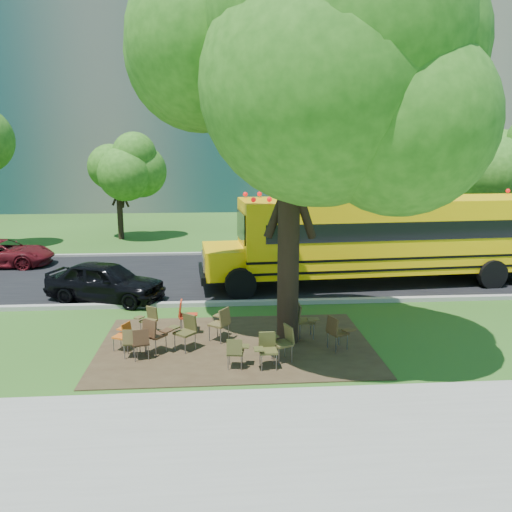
{
  "coord_description": "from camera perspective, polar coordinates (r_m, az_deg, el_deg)",
  "views": [
    {
      "loc": [
        0.62,
        -12.71,
        5.0
      ],
      "look_at": [
        1.89,
        4.36,
        1.35
      ],
      "focal_mm": 35.0,
      "sensor_mm": 36.0,
      "label": 1
    }
  ],
  "objects": [
    {
      "name": "school_bus",
      "position": [
        19.55,
        15.55,
        2.39
      ],
      "size": [
        13.43,
        3.89,
        3.24
      ],
      "rotation": [
        0.0,
        0.0,
        0.07
      ],
      "color": "#FFC108",
      "rests_on": "ground"
    },
    {
      "name": "chair_10",
      "position": [
        14.06,
        -8.09,
        -6.48
      ],
      "size": [
        0.53,
        0.59,
        0.92
      ],
      "rotation": [
        0.0,
        0.0,
        -1.58
      ],
      "color": "red",
      "rests_on": "ground"
    },
    {
      "name": "ground",
      "position": [
        13.67,
        -6.66,
        -9.5
      ],
      "size": [
        160.0,
        160.0,
        0.0
      ],
      "primitive_type": "plane",
      "color": "#274916",
      "rests_on": "ground"
    },
    {
      "name": "chair_0",
      "position": [
        12.63,
        -13.96,
        -9.3
      ],
      "size": [
        0.53,
        0.46,
        0.78
      ],
      "rotation": [
        0.0,
        0.0,
        -0.07
      ],
      "color": "brown",
      "rests_on": "ground"
    },
    {
      "name": "chair_3",
      "position": [
        12.86,
        -8.07,
        -8.21
      ],
      "size": [
        0.8,
        0.63,
        0.93
      ],
      "rotation": [
        0.0,
        0.0,
        2.43
      ],
      "color": "#433F1D",
      "rests_on": "ground"
    },
    {
      "name": "dirt_patch",
      "position": [
        13.19,
        -2.34,
        -10.18
      ],
      "size": [
        7.0,
        4.5,
        0.03
      ],
      "primitive_type": "cube",
      "color": "#382819",
      "rests_on": "ground"
    },
    {
      "name": "chair_6",
      "position": [
        12.11,
        3.17,
        -9.5
      ],
      "size": [
        0.69,
        0.62,
        0.9
      ],
      "rotation": [
        0.0,
        0.0,
        1.94
      ],
      "color": "#4E4622",
      "rests_on": "ground"
    },
    {
      "name": "chair_12",
      "position": [
        13.52,
        5.48,
        -7.05
      ],
      "size": [
        0.57,
        0.62,
        0.96
      ],
      "rotation": [
        0.0,
        0.0,
        4.73
      ],
      "color": "#4C4121",
      "rests_on": "ground"
    },
    {
      "name": "sidewalk",
      "position": [
        9.2,
        -7.98,
        -20.86
      ],
      "size": [
        60.0,
        4.0,
        0.04
      ],
      "primitive_type": "cube",
      "color": "gray",
      "rests_on": "ground"
    },
    {
      "name": "chair_2",
      "position": [
        12.5,
        -12.95,
        -9.37
      ],
      "size": [
        0.56,
        0.6,
        0.82
      ],
      "rotation": [
        0.0,
        0.0,
        0.28
      ],
      "color": "#3C2515",
      "rests_on": "ground"
    },
    {
      "name": "building_main",
      "position": [
        49.83,
        -14.98,
        18.55
      ],
      "size": [
        38.0,
        16.0,
        22.0
      ],
      "primitive_type": "cube",
      "color": "#5F5F5B",
      "rests_on": "ground"
    },
    {
      "name": "main_tree",
      "position": [
        12.58,
        3.96,
        17.62
      ],
      "size": [
        7.2,
        7.2,
        9.85
      ],
      "color": "black",
      "rests_on": "ground"
    },
    {
      "name": "chair_11",
      "position": [
        13.31,
        -4.0,
        -7.39
      ],
      "size": [
        0.63,
        0.8,
        0.94
      ],
      "rotation": [
        0.0,
        0.0,
        0.95
      ],
      "color": "brown",
      "rests_on": "ground"
    },
    {
      "name": "asphalt_road",
      "position": [
        20.34,
        -5.88,
        -2.21
      ],
      "size": [
        80.0,
        8.0,
        0.04
      ],
      "primitive_type": "cube",
      "color": "black",
      "rests_on": "ground"
    },
    {
      "name": "chair_9",
      "position": [
        14.12,
        -12.16,
        -6.91
      ],
      "size": [
        0.66,
        0.52,
        0.78
      ],
      "rotation": [
        0.0,
        0.0,
        2.55
      ],
      "color": "#4F4522",
      "rests_on": "ground"
    },
    {
      "name": "chair_8",
      "position": [
        13.14,
        -14.89,
        -8.53
      ],
      "size": [
        0.5,
        0.63,
        0.77
      ],
      "rotation": [
        0.0,
        0.0,
        1.13
      ],
      "color": "#C75515",
      "rests_on": "ground"
    },
    {
      "name": "bg_car_red",
      "position": [
        24.33,
        -27.03,
        0.27
      ],
      "size": [
        4.33,
        2.07,
        1.19
      ],
      "primitive_type": "imported",
      "rotation": [
        0.0,
        0.0,
        1.55
      ],
      "color": "#540E14",
      "rests_on": "ground"
    },
    {
      "name": "kerb_far",
      "position": [
        24.32,
        -5.63,
        0.27
      ],
      "size": [
        80.0,
        0.25,
        0.14
      ],
      "primitive_type": "cube",
      "color": "gray",
      "rests_on": "ground"
    },
    {
      "name": "chair_7",
      "position": [
        12.87,
        9.22,
        -8.33
      ],
      "size": [
        0.71,
        0.61,
        0.9
      ],
      "rotation": [
        0.0,
        0.0,
        -1.17
      ],
      "color": "#402C17",
      "rests_on": "ground"
    },
    {
      "name": "bg_tree_3",
      "position": [
        27.71,
        11.43,
        11.85
      ],
      "size": [
        5.6,
        5.6,
        7.84
      ],
      "color": "black",
      "rests_on": "ground"
    },
    {
      "name": "chair_4",
      "position": [
        11.69,
        -2.3,
        -10.69
      ],
      "size": [
        0.56,
        0.46,
        0.78
      ],
      "rotation": [
        0.0,
        0.0,
        -0.14
      ],
      "color": "#413D1C",
      "rests_on": "ground"
    },
    {
      "name": "chair_1",
      "position": [
        12.73,
        -11.55,
        -8.55
      ],
      "size": [
        0.8,
        0.63,
        0.93
      ],
      "rotation": [
        0.0,
        0.0,
        -0.66
      ],
      "color": "#442918",
      "rests_on": "ground"
    },
    {
      "name": "chair_5",
      "position": [
        11.75,
        1.24,
        -10.32
      ],
      "size": [
        0.56,
        0.52,
        0.86
      ],
      "rotation": [
        0.0,
        0.0,
        3.18
      ],
      "color": "#47441E",
      "rests_on": "ground"
    },
    {
      "name": "building_right",
      "position": [
        56.34,
        21.51,
        18.88
      ],
      "size": [
        30.0,
        16.0,
        25.0
      ],
      "primitive_type": "cube",
      "color": "gray",
      "rests_on": "ground"
    },
    {
      "name": "kerb_near",
      "position": [
        16.48,
        -6.25,
        -5.46
      ],
      "size": [
        80.0,
        0.25,
        0.14
      ],
      "primitive_type": "cube",
      "color": "gray",
      "rests_on": "ground"
    },
    {
      "name": "bg_tree_2",
      "position": [
        29.27,
        -15.57,
        10.05
      ],
      "size": [
        4.8,
        4.8,
        6.62
      ],
      "color": "black",
      "rests_on": "ground"
    },
    {
      "name": "bg_tree_4",
      "position": [
        29.97,
        27.02,
        9.48
      ],
      "size": [
        5.0,
        5.0,
        6.85
      ],
      "color": "black",
      "rests_on": "ground"
    },
    {
      "name": "black_car",
      "position": [
        17.49,
        -16.85,
        -2.79
      ],
      "size": [
        4.3,
        2.84,
        1.36
      ],
      "primitive_type": "imported",
      "rotation": [
        0.0,
        0.0,
        1.23
      ],
      "color": "black",
      "rests_on": "ground"
    }
  ]
}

